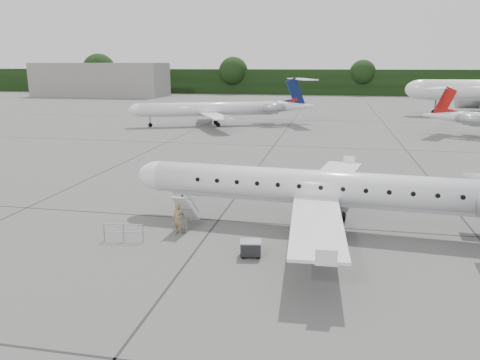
# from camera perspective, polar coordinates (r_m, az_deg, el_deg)

# --- Properties ---
(ground) EXTENTS (320.00, 320.00, 0.00)m
(ground) POSITION_cam_1_polar(r_m,az_deg,el_deg) (26.95, 9.94, -7.24)
(ground) COLOR #5F5F5D
(ground) RESTS_ON ground
(treeline) EXTENTS (260.00, 4.00, 8.00)m
(treeline) POSITION_cam_1_polar(r_m,az_deg,el_deg) (155.27, 11.29, 11.61)
(treeline) COLOR black
(treeline) RESTS_ON ground
(terminal_building) EXTENTS (40.00, 14.00, 10.00)m
(terminal_building) POSITION_cam_1_polar(r_m,az_deg,el_deg) (152.41, -16.65, 11.64)
(terminal_building) COLOR gray
(terminal_building) RESTS_ON ground
(main_regional_jet) EXTENTS (28.61, 21.55, 6.99)m
(main_regional_jet) POSITION_cam_1_polar(r_m,az_deg,el_deg) (28.10, 10.37, 1.08)
(main_regional_jet) COLOR silver
(main_regional_jet) RESTS_ON ground
(airstair) EXTENTS (1.02, 2.37, 2.19)m
(airstair) POSITION_cam_1_polar(r_m,az_deg,el_deg) (28.47, -6.59, -3.61)
(airstair) COLOR silver
(airstair) RESTS_ON ground
(passenger) EXTENTS (0.76, 0.60, 1.84)m
(passenger) POSITION_cam_1_polar(r_m,az_deg,el_deg) (27.38, -7.60, -4.76)
(passenger) COLOR olive
(passenger) RESTS_ON ground
(safety_railing) EXTENTS (2.19, 0.37, 1.00)m
(safety_railing) POSITION_cam_1_polar(r_m,az_deg,el_deg) (27.02, -14.02, -6.26)
(safety_railing) COLOR gray
(safety_railing) RESTS_ON ground
(baggage_cart) EXTENTS (1.17, 1.00, 0.90)m
(baggage_cart) POSITION_cam_1_polar(r_m,az_deg,el_deg) (24.27, 1.30, -8.31)
(baggage_cart) COLOR black
(baggage_cart) RESTS_ON ground
(bg_regional_left) EXTENTS (33.98, 29.57, 7.45)m
(bg_regional_left) POSITION_cam_1_polar(r_m,az_deg,el_deg) (75.58, -3.67, 9.43)
(bg_regional_left) COLOR silver
(bg_regional_left) RESTS_ON ground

